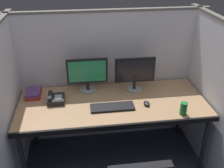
% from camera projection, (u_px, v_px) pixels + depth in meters
% --- Properties ---
extents(cubicle_partition_rear, '(2.21, 0.06, 1.57)m').
position_uv_depth(cubicle_partition_rear, '(107.00, 78.00, 3.03)').
color(cubicle_partition_rear, silver).
rests_on(cubicle_partition_rear, ground).
extents(cubicle_partition_left, '(0.06, 1.41, 1.57)m').
position_uv_depth(cubicle_partition_left, '(8.00, 111.00, 2.43)').
color(cubicle_partition_left, silver).
rests_on(cubicle_partition_left, ground).
extents(cubicle_partition_right, '(0.06, 1.41, 1.57)m').
position_uv_depth(cubicle_partition_right, '(210.00, 96.00, 2.67)').
color(cubicle_partition_right, silver).
rests_on(cubicle_partition_right, ground).
extents(desk, '(1.90, 0.80, 0.74)m').
position_uv_depth(desk, '(113.00, 107.00, 2.67)').
color(desk, '#997551').
rests_on(desk, ground).
extents(monitor_left, '(0.43, 0.17, 0.37)m').
position_uv_depth(monitor_left, '(87.00, 73.00, 2.76)').
color(monitor_left, gray).
rests_on(monitor_left, desk).
extents(monitor_right, '(0.43, 0.17, 0.37)m').
position_uv_depth(monitor_right, '(135.00, 72.00, 2.78)').
color(monitor_right, gray).
rests_on(monitor_right, desk).
extents(keyboard_main, '(0.43, 0.15, 0.02)m').
position_uv_depth(keyboard_main, '(112.00, 107.00, 2.56)').
color(keyboard_main, black).
rests_on(keyboard_main, desk).
extents(computer_mouse, '(0.06, 0.10, 0.04)m').
position_uv_depth(computer_mouse, '(147.00, 103.00, 2.60)').
color(computer_mouse, black).
rests_on(computer_mouse, desk).
extents(book_stack, '(0.15, 0.21, 0.06)m').
position_uv_depth(book_stack, '(33.00, 93.00, 2.75)').
color(book_stack, '#B22626').
rests_on(book_stack, desk).
extents(soda_can, '(0.07, 0.07, 0.12)m').
position_uv_depth(soda_can, '(184.00, 109.00, 2.44)').
color(soda_can, '#197233').
rests_on(soda_can, desk).
extents(desk_phone, '(0.17, 0.19, 0.09)m').
position_uv_depth(desk_phone, '(55.00, 99.00, 2.65)').
color(desk_phone, black).
rests_on(desk_phone, desk).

